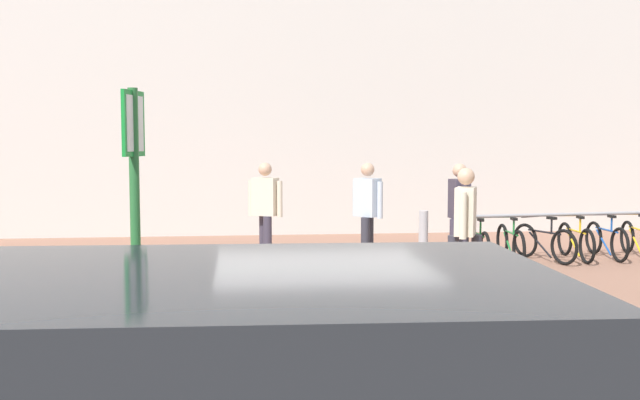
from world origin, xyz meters
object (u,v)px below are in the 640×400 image
Objects in this scene: bike_rack_cluster at (560,241)px; bollard_steel at (423,237)px; person_suited_dark at (459,210)px; person_casual_tan at (265,207)px; person_shirt_blue at (465,225)px; person_shirt_white at (367,208)px; bike_at_sign at (136,349)px; parking_sign_post at (135,196)px.

bike_rack_cluster is 4.16× the size of bollard_steel.
person_suited_dark and person_casual_tan have the same top height.
person_casual_tan is at bearing 131.24° from person_shirt_blue.
bollard_steel is 2.89m from person_shirt_blue.
person_suited_dark is at bearing -20.39° from person_shirt_white.
person_shirt_blue is at bearing 38.90° from bike_at_sign.
person_casual_tan is at bearing -179.82° from bollard_steel.
parking_sign_post is 8.82m from bike_rack_cluster.
person_shirt_white is at bearing -11.04° from person_casual_tan.
parking_sign_post reaches higher than bollard_steel.
bike_at_sign is 0.95× the size of person_shirt_white.
bike_at_sign is 0.44× the size of bike_rack_cluster.
bollard_steel is 0.52× the size of person_suited_dark.
person_casual_tan is (1.23, 5.91, -0.63)m from parking_sign_post.
person_casual_tan is at bearing 78.22° from parking_sign_post.
person_suited_dark is 1.00× the size of person_shirt_blue.
person_casual_tan is (-3.02, 0.83, 0.00)m from person_suited_dark.
bike_rack_cluster is 2.45m from bollard_steel.
person_shirt_blue is at bearing 39.75° from parking_sign_post.
bike_rack_cluster is at bearing 47.88° from person_shirt_blue.
parking_sign_post reaches higher than bike_at_sign.
bike_at_sign is 1.82× the size of bollard_steel.
bollard_steel is 1.20m from person_shirt_white.
person_casual_tan reaches higher than bollard_steel.
bike_at_sign is 6.01m from person_casual_tan.
bike_at_sign is at bearing -130.46° from person_suited_dark.
bike_at_sign is 0.95× the size of person_suited_dark.
bike_at_sign is at bearing -137.06° from bike_rack_cluster.
bike_rack_cluster is 2.17× the size of person_casual_tan.
parking_sign_post reaches higher than person_shirt_blue.
bollard_steel is at bearing 17.91° from person_shirt_white.
bike_at_sign is at bearing 108.34° from parking_sign_post.
person_shirt_white and person_casual_tan have the same top height.
parking_sign_post is 1.27m from bike_at_sign.
bike_at_sign is at bearing -102.14° from person_casual_tan.
person_suited_dark is (4.27, 5.01, 0.63)m from bike_at_sign.
bike_rack_cluster is 5.15m from person_casual_tan.
parking_sign_post reaches higher than bike_rack_cluster.
parking_sign_post reaches higher than person_casual_tan.
parking_sign_post is 7.18m from bollard_steel.
person_shirt_white reaches higher than bike_rack_cluster.
person_suited_dark is 1.00× the size of person_shirt_white.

